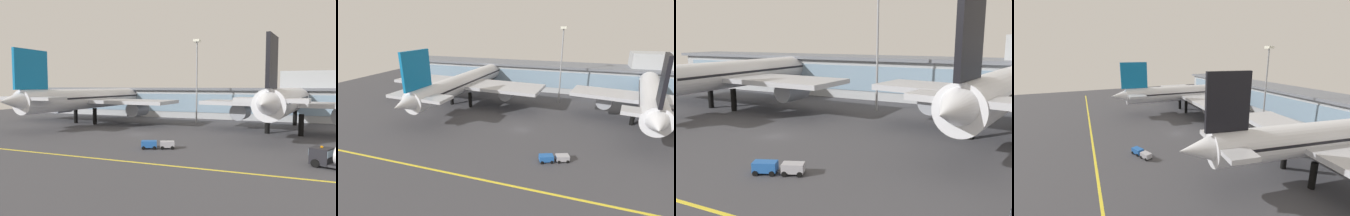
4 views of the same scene
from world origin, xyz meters
TOP-DOWN VIEW (x-y plane):
  - ground_plane at (0.00, 0.00)m, footprint 180.00×180.00m
  - taxiway_centreline_stripe at (0.00, -22.00)m, footprint 144.00×0.50m
  - terminal_building at (2.18, 42.44)m, footprint 124.77×14.00m
  - airliner_near_left at (-22.74, 15.67)m, footprint 49.97×60.27m
  - airliner_near_right at (30.30, 14.22)m, footprint 40.33×49.91m
  - baggage_tug_near at (9.77, -12.47)m, footprint 5.75×3.63m
  - apron_light_mast_west at (6.15, 25.27)m, footprint 1.80×1.80m

SIDE VIEW (x-z plane):
  - ground_plane at x=0.00m, z-range 0.00..0.00m
  - taxiway_centreline_stripe at x=0.00m, z-range 0.00..0.01m
  - baggage_tug_near at x=9.77m, z-range 0.09..1.49m
  - terminal_building at x=2.18m, z-range -2.10..13.18m
  - airliner_near_left at x=-22.74m, z-range -2.56..16.37m
  - airliner_near_right at x=30.30m, z-range -2.63..17.01m
  - apron_light_mast_west at x=6.15m, z-range 3.66..27.62m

